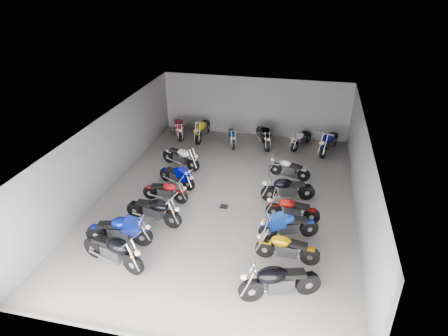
{
  "coord_description": "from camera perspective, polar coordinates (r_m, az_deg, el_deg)",
  "views": [
    {
      "loc": [
        2.92,
        -13.35,
        8.61
      ],
      "look_at": [
        -0.3,
        0.84,
        1.0
      ],
      "focal_mm": 32.0,
      "sensor_mm": 36.0,
      "label": 1
    }
  ],
  "objects": [
    {
      "name": "ground",
      "position": [
        16.15,
        0.39,
        -4.6
      ],
      "size": [
        14.0,
        14.0,
        0.0
      ],
      "primitive_type": "plane",
      "color": "gray",
      "rests_on": "ground"
    },
    {
      "name": "motorcycle_back_e",
      "position": [
        20.84,
        10.93,
        4.14
      ],
      "size": [
        0.95,
        1.88,
        0.88
      ],
      "rotation": [
        0.0,
        0.0,
        2.72
      ],
      "color": "black",
      "rests_on": "ground"
    },
    {
      "name": "motorcycle_back_d",
      "position": [
        20.73,
        5.63,
        4.59
      ],
      "size": [
        1.0,
        2.15,
        1.0
      ],
      "rotation": [
        0.0,
        0.0,
        3.53
      ],
      "color": "black",
      "rests_on": "ground"
    },
    {
      "name": "motorcycle_left_a",
      "position": [
        13.15,
        -15.56,
        -11.28
      ],
      "size": [
        2.33,
        0.83,
        1.05
      ],
      "rotation": [
        0.0,
        0.0,
        -1.86
      ],
      "color": "black",
      "rests_on": "ground"
    },
    {
      "name": "ceiling",
      "position": [
        14.69,
        0.43,
        6.09
      ],
      "size": [
        10.0,
        14.0,
        0.04
      ],
      "primitive_type": "cube",
      "color": "black",
      "rests_on": "wall_back"
    },
    {
      "name": "wall_right",
      "position": [
        15.22,
        19.13,
        -1.48
      ],
      "size": [
        0.1,
        14.0,
        3.2
      ],
      "primitive_type": "cube",
      "color": "slate",
      "rests_on": "ground"
    },
    {
      "name": "motorcycle_right_e",
      "position": [
        16.09,
        9.06,
        -2.94
      ],
      "size": [
        2.14,
        0.76,
        0.96
      ],
      "rotation": [
        0.0,
        0.0,
        1.86
      ],
      "color": "black",
      "rests_on": "ground"
    },
    {
      "name": "motorcycle_left_e",
      "position": [
        17.05,
        -6.71,
        -1.12
      ],
      "size": [
        1.81,
        0.93,
        0.85
      ],
      "rotation": [
        0.0,
        0.0,
        -2.0
      ],
      "color": "black",
      "rests_on": "ground"
    },
    {
      "name": "drain_grate",
      "position": [
        15.74,
        -0.0,
        -5.53
      ],
      "size": [
        0.32,
        0.32,
        0.01
      ],
      "primitive_type": "cube",
      "color": "black",
      "rests_on": "ground"
    },
    {
      "name": "motorcycle_right_b",
      "position": [
        13.06,
        8.93,
        -11.2
      ],
      "size": [
        2.07,
        0.42,
        0.91
      ],
      "rotation": [
        0.0,
        0.0,
        1.54
      ],
      "color": "black",
      "rests_on": "ground"
    },
    {
      "name": "motorcycle_right_a",
      "position": [
        11.77,
        7.89,
        -15.75
      ],
      "size": [
        2.28,
        1.06,
        1.06
      ],
      "rotation": [
        0.0,
        0.0,
        1.96
      ],
      "color": "black",
      "rests_on": "ground"
    },
    {
      "name": "motorcycle_left_b",
      "position": [
        13.98,
        -14.67,
        -8.64
      ],
      "size": [
        2.29,
        0.54,
        1.01
      ],
      "rotation": [
        0.0,
        0.0,
        -1.44
      ],
      "color": "black",
      "rests_on": "ground"
    },
    {
      "name": "motorcycle_right_d",
      "position": [
        14.93,
        9.69,
        -5.83
      ],
      "size": [
        2.01,
        0.4,
        0.88
      ],
      "rotation": [
        0.0,
        0.0,
        1.54
      ],
      "color": "black",
      "rests_on": "ground"
    },
    {
      "name": "motorcycle_back_a",
      "position": [
        21.95,
        -6.53,
        5.76
      ],
      "size": [
        1.0,
        1.97,
        0.92
      ],
      "rotation": [
        0.0,
        0.0,
        3.57
      ],
      "color": "black",
      "rests_on": "ground"
    },
    {
      "name": "motorcycle_right_c",
      "position": [
        14.02,
        9.16,
        -8.11
      ],
      "size": [
        2.03,
        0.86,
        0.93
      ],
      "rotation": [
        0.0,
        0.0,
        1.92
      ],
      "color": "black",
      "rests_on": "ground"
    },
    {
      "name": "motorcycle_back_b",
      "position": [
        21.46,
        -3.11,
        5.56
      ],
      "size": [
        0.46,
        2.35,
        1.03
      ],
      "rotation": [
        0.0,
        0.0,
        3.12
      ],
      "color": "black",
      "rests_on": "ground"
    },
    {
      "name": "motorcycle_left_f",
      "position": [
        18.58,
        -6.16,
        1.62
      ],
      "size": [
        2.03,
        0.97,
        0.95
      ],
      "rotation": [
        0.0,
        0.0,
        -1.97
      ],
      "color": "black",
      "rests_on": "ground"
    },
    {
      "name": "motorcycle_right_f",
      "position": [
        17.81,
        9.28,
        -0.06
      ],
      "size": [
        1.84,
        0.58,
        0.82
      ],
      "rotation": [
        0.0,
        0.0,
        1.33
      ],
      "color": "black",
      "rests_on": "ground"
    },
    {
      "name": "wall_back",
      "position": [
        21.72,
        4.44,
        8.7
      ],
      "size": [
        10.0,
        0.1,
        3.2
      ],
      "primitive_type": "cube",
      "color": "slate",
      "rests_on": "ground"
    },
    {
      "name": "motorcycle_left_c",
      "position": [
        14.77,
        -9.95,
        -5.97
      ],
      "size": [
        2.25,
        0.59,
        0.99
      ],
      "rotation": [
        0.0,
        0.0,
        -1.74
      ],
      "color": "black",
      "rests_on": "ground"
    },
    {
      "name": "motorcycle_back_c",
      "position": [
        20.8,
        1.13,
        4.52
      ],
      "size": [
        0.72,
        1.82,
        0.83
      ],
      "rotation": [
        0.0,
        0.0,
        3.47
      ],
      "color": "black",
      "rests_on": "ground"
    },
    {
      "name": "wall_left",
      "position": [
        17.03,
        -16.26,
        2.14
      ],
      "size": [
        0.1,
        14.0,
        3.2
      ],
      "primitive_type": "cube",
      "color": "slate",
      "rests_on": "ground"
    },
    {
      "name": "motorcycle_back_f",
      "position": [
        20.56,
        14.77,
        3.64
      ],
      "size": [
        0.94,
        2.27,
        1.04
      ],
      "rotation": [
        0.0,
        0.0,
        2.8
      ],
      "color": "black",
      "rests_on": "ground"
    },
    {
      "name": "motorcycle_left_d",
      "position": [
        16.03,
        -8.32,
        -3.28
      ],
      "size": [
        1.9,
        0.39,
        0.84
      ],
      "rotation": [
        0.0,
        0.0,
        -1.62
      ],
      "color": "black",
      "rests_on": "ground"
    }
  ]
}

